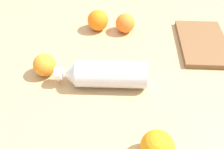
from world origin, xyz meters
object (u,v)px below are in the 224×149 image
at_px(orange_1, 45,65).
at_px(orange_0, 157,147).
at_px(water_bottle, 104,74).
at_px(orange_2, 125,23).
at_px(cutting_board, 203,43).
at_px(orange_3, 98,20).

bearing_deg(orange_1, orange_0, -110.71).
bearing_deg(orange_1, water_bottle, -82.48).
distance_m(orange_0, orange_2, 0.51).
relative_size(orange_1, cutting_board, 0.27).
bearing_deg(cutting_board, orange_0, 155.39).
relative_size(orange_0, orange_2, 1.10).
distance_m(water_bottle, cutting_board, 0.40).
xyz_separation_m(orange_1, cutting_board, (0.33, -0.44, -0.03)).
bearing_deg(cutting_board, orange_1, 108.15).
distance_m(water_bottle, orange_0, 0.27).
bearing_deg(orange_2, orange_0, -152.55).
distance_m(orange_0, orange_3, 0.55).
bearing_deg(cutting_board, water_bottle, 121.62).
xyz_separation_m(water_bottle, orange_0, (-0.17, -0.20, -0.00)).
distance_m(orange_1, orange_3, 0.29).
height_order(water_bottle, orange_2, water_bottle).
bearing_deg(orange_3, orange_2, -76.62).
bearing_deg(orange_0, orange_2, 27.45).
height_order(water_bottle, orange_3, water_bottle).
xyz_separation_m(orange_0, cutting_board, (0.47, -0.05, -0.03)).
bearing_deg(orange_2, orange_1, 153.72).
bearing_deg(water_bottle, orange_3, -82.41).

